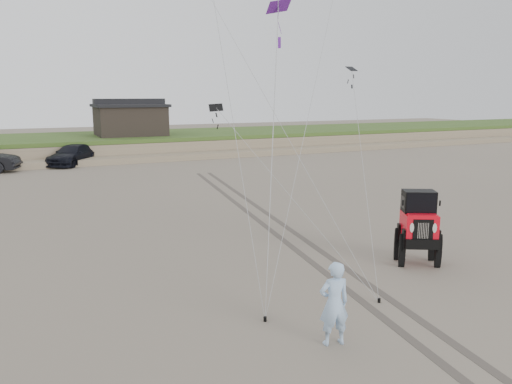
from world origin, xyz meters
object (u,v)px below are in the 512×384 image
(jeep, at_px, (418,235))
(man, at_px, (334,303))
(cabin, at_px, (130,119))
(truck_c, at_px, (73,155))

(jeep, xyz_separation_m, man, (-5.47, -3.29, -0.01))
(cabin, bearing_deg, jeep, -86.85)
(jeep, bearing_deg, cabin, 121.76)
(cabin, relative_size, jeep, 1.24)
(truck_c, distance_m, man, 33.00)
(truck_c, bearing_deg, jeep, -40.55)
(cabin, height_order, truck_c, cabin)
(cabin, height_order, jeep, cabin)
(truck_c, height_order, man, man)
(truck_c, xyz_separation_m, man, (2.22, -32.93, 0.17))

